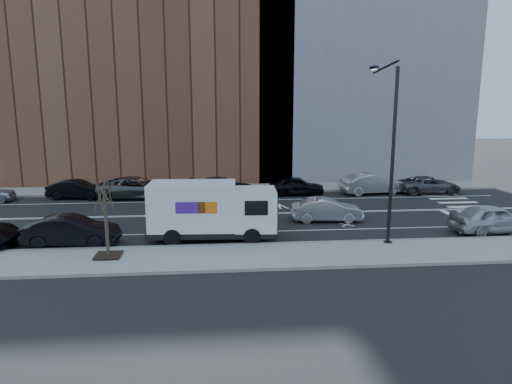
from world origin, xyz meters
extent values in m
plane|color=black|center=(0.00, 0.00, 0.00)|extent=(120.00, 120.00, 0.00)
cube|color=gray|center=(0.00, -8.80, 0.07)|extent=(44.00, 3.60, 0.15)
cube|color=gray|center=(0.00, 8.80, 0.07)|extent=(44.00, 3.60, 0.15)
cube|color=gray|center=(0.00, -7.00, 0.08)|extent=(44.00, 0.25, 0.17)
cube|color=gray|center=(0.00, 7.00, 0.08)|extent=(44.00, 0.25, 0.17)
cube|color=brown|center=(-8.00, 15.60, 11.00)|extent=(26.00, 10.00, 22.00)
cube|color=slate|center=(12.00, 15.60, 13.00)|extent=(20.00, 10.00, 26.00)
cylinder|color=black|center=(7.00, -7.40, 4.50)|extent=(0.18, 0.18, 9.00)
cylinder|color=black|center=(7.00, -7.40, 0.10)|extent=(0.44, 0.44, 0.20)
sphere|color=black|center=(7.00, -7.40, 8.95)|extent=(0.20, 0.20, 0.20)
cylinder|color=black|center=(7.00, -5.70, 9.10)|extent=(0.11, 3.49, 0.48)
cube|color=black|center=(7.00, -4.00, 9.20)|extent=(0.25, 0.80, 0.18)
cube|color=#FFF2CC|center=(7.00, -4.00, 9.10)|extent=(0.18, 0.55, 0.03)
cube|color=black|center=(-7.00, -8.40, 0.23)|extent=(1.20, 1.20, 0.04)
cylinder|color=#382B1E|center=(-7.00, -8.40, 1.75)|extent=(0.16, 0.16, 3.20)
cylinder|color=#382B1E|center=(-6.75, -8.40, 3.15)|extent=(0.06, 0.80, 1.44)
cylinder|color=#382B1E|center=(-6.92, -8.16, 3.15)|extent=(0.81, 0.31, 1.19)
cylinder|color=#382B1E|center=(-7.20, -8.25, 3.15)|extent=(0.58, 0.76, 1.50)
cylinder|color=#382B1E|center=(-7.20, -8.55, 3.15)|extent=(0.47, 0.61, 1.37)
cylinder|color=#382B1E|center=(-6.92, -8.64, 3.15)|extent=(0.72, 0.29, 1.13)
cube|color=black|center=(-2.16, -5.60, 0.49)|extent=(6.81, 2.60, 0.32)
cube|color=silver|center=(0.22, -5.72, 1.68)|extent=(2.27, 2.43, 2.16)
cube|color=black|center=(1.32, -5.77, 2.00)|extent=(0.16, 2.00, 1.03)
cube|color=black|center=(0.16, -6.89, 2.00)|extent=(1.19, 0.10, 0.76)
cube|color=black|center=(0.28, -4.54, 2.00)|extent=(1.19, 0.10, 0.76)
cube|color=black|center=(1.28, -5.77, 0.59)|extent=(0.27, 2.17, 0.38)
cube|color=silver|center=(-3.13, -5.55, 1.89)|extent=(4.65, 2.60, 2.49)
cube|color=#47198C|center=(-3.19, -6.76, 2.05)|extent=(1.51, 0.10, 0.59)
cube|color=orange|center=(-2.33, -6.80, 2.05)|extent=(0.97, 0.07, 0.59)
cube|color=#47198C|center=(-3.07, -4.34, 2.05)|extent=(1.51, 0.10, 0.59)
cube|color=orange|center=(-2.21, -4.39, 2.05)|extent=(0.97, 0.07, 0.59)
cylinder|color=black|center=(-0.05, -6.79, 0.45)|extent=(0.92, 0.35, 0.91)
cylinder|color=black|center=(0.06, -4.63, 0.45)|extent=(0.92, 0.35, 0.91)
cylinder|color=black|center=(-4.15, -6.58, 0.45)|extent=(0.92, 0.35, 0.91)
cylinder|color=black|center=(-4.05, -4.42, 0.45)|extent=(0.92, 0.35, 0.91)
imported|color=black|center=(-12.52, 6.04, 0.73)|extent=(4.55, 2.02, 1.45)
imported|color=#4B4E53|center=(-8.00, 5.88, 0.82)|extent=(6.07, 3.05, 1.65)
imported|color=navy|center=(-1.31, 6.01, 0.75)|extent=(5.38, 2.63, 1.51)
imported|color=black|center=(4.54, 5.95, 0.75)|extent=(4.49, 1.97, 1.50)
imported|color=#A3A3A7|center=(10.73, 5.86, 0.84)|extent=(5.26, 2.40, 1.67)
imported|color=#48494F|center=(15.45, 5.69, 0.69)|extent=(5.00, 2.31, 1.39)
imported|color=#A8A8AD|center=(4.99, -2.30, 0.72)|extent=(4.49, 1.83, 1.45)
imported|color=black|center=(-9.35, -6.02, 0.78)|extent=(4.80, 1.76, 1.57)
imported|color=#B1B1B6|center=(13.75, -5.67, 0.82)|extent=(4.98, 2.45, 1.63)
camera|label=1|loc=(-1.87, -29.48, 7.31)|focal=32.00mm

